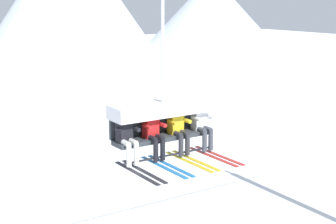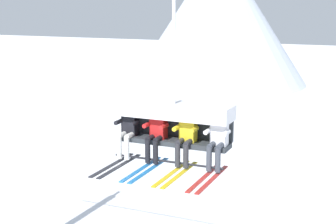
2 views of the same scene
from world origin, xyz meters
name	(u,v)px [view 1 (image 1 of 2)]	position (x,y,z in m)	size (l,w,h in m)	color
mountain_peak_central	(69,3)	(15.34, 43.52, 8.41)	(23.29, 23.29, 16.82)	silver
mountain_peak_east	(211,26)	(30.13, 37.34, 5.76)	(21.76, 21.76, 11.51)	silver
chairlift_chair	(161,113)	(-1.34, -0.73, 6.45)	(2.40, 0.74, 3.78)	#33383D
skier_black	(127,136)	(-2.33, -0.95, 6.13)	(0.46, 1.70, 1.23)	black
skier_red	(154,131)	(-1.67, -0.95, 6.13)	(0.46, 1.70, 1.23)	red
skier_yellow	(179,127)	(-1.01, -0.95, 6.13)	(0.46, 1.70, 1.23)	yellow
skier_white	(202,123)	(-0.35, -0.95, 6.13)	(0.46, 1.70, 1.23)	silver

